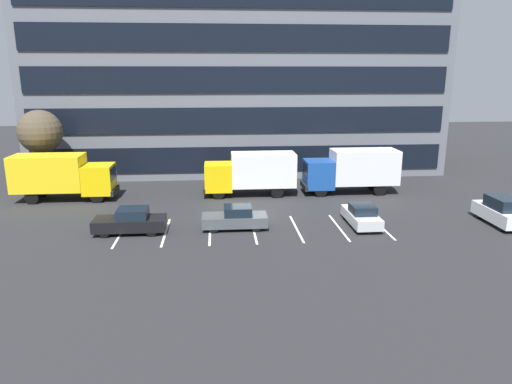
{
  "coord_description": "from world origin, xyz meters",
  "views": [
    {
      "loc": [
        -2.24,
        -31.95,
        9.88
      ],
      "look_at": [
        0.52,
        1.0,
        1.4
      ],
      "focal_mm": 33.0,
      "sensor_mm": 36.0,
      "label": 1
    }
  ],
  "objects_px": {
    "box_truck_yellow": "(252,172)",
    "sedan_charcoal": "(235,218)",
    "suv_white": "(501,211)",
    "sedan_black": "(130,221)",
    "box_truck_blue": "(352,169)",
    "box_truck_yellow_all": "(62,175)",
    "bare_tree": "(40,132)",
    "sedan_silver": "(362,216)"
  },
  "relations": [
    {
      "from": "box_truck_yellow",
      "to": "sedan_charcoal",
      "type": "bearing_deg",
      "value": -101.34
    },
    {
      "from": "box_truck_yellow",
      "to": "suv_white",
      "type": "height_order",
      "value": "box_truck_yellow"
    },
    {
      "from": "sedan_black",
      "to": "box_truck_blue",
      "type": "bearing_deg",
      "value": 27.72
    },
    {
      "from": "box_truck_blue",
      "to": "box_truck_yellow",
      "type": "bearing_deg",
      "value": -179.55
    },
    {
      "from": "box_truck_yellow_all",
      "to": "bare_tree",
      "type": "xyz_separation_m",
      "value": [
        -2.56,
        3.58,
        2.95
      ]
    },
    {
      "from": "sedan_black",
      "to": "bare_tree",
      "type": "xyz_separation_m",
      "value": [
        -9.23,
        12.04,
        4.23
      ]
    },
    {
      "from": "box_truck_blue",
      "to": "bare_tree",
      "type": "xyz_separation_m",
      "value": [
        -25.94,
        3.26,
        2.94
      ]
    },
    {
      "from": "sedan_silver",
      "to": "suv_white",
      "type": "height_order",
      "value": "suv_white"
    },
    {
      "from": "box_truck_yellow",
      "to": "sedan_silver",
      "type": "bearing_deg",
      "value": -52.13
    },
    {
      "from": "box_truck_yellow",
      "to": "sedan_charcoal",
      "type": "height_order",
      "value": "box_truck_yellow"
    },
    {
      "from": "suv_white",
      "to": "sedan_black",
      "type": "relative_size",
      "value": 0.95
    },
    {
      "from": "box_truck_blue",
      "to": "bare_tree",
      "type": "height_order",
      "value": "bare_tree"
    },
    {
      "from": "box_truck_yellow",
      "to": "suv_white",
      "type": "relative_size",
      "value": 1.78
    },
    {
      "from": "bare_tree",
      "to": "box_truck_blue",
      "type": "bearing_deg",
      "value": -7.16
    },
    {
      "from": "box_truck_yellow_all",
      "to": "sedan_charcoal",
      "type": "height_order",
      "value": "box_truck_yellow_all"
    },
    {
      "from": "bare_tree",
      "to": "box_truck_yellow",
      "type": "bearing_deg",
      "value": -10.73
    },
    {
      "from": "box_truck_blue",
      "to": "box_truck_yellow_all",
      "type": "bearing_deg",
      "value": -179.2
    },
    {
      "from": "box_truck_yellow",
      "to": "box_truck_blue",
      "type": "relative_size",
      "value": 0.96
    },
    {
      "from": "box_truck_yellow",
      "to": "bare_tree",
      "type": "bearing_deg",
      "value": 169.27
    },
    {
      "from": "sedan_charcoal",
      "to": "suv_white",
      "type": "bearing_deg",
      "value": -2.03
    },
    {
      "from": "sedan_black",
      "to": "suv_white",
      "type": "bearing_deg",
      "value": -0.85
    },
    {
      "from": "box_truck_yellow",
      "to": "box_truck_yellow_all",
      "type": "height_order",
      "value": "box_truck_yellow_all"
    },
    {
      "from": "box_truck_yellow",
      "to": "suv_white",
      "type": "distance_m",
      "value": 18.35
    },
    {
      "from": "box_truck_yellow",
      "to": "box_truck_blue",
      "type": "distance_m",
      "value": 8.4
    },
    {
      "from": "box_truck_yellow_all",
      "to": "sedan_silver",
      "type": "relative_size",
      "value": 1.92
    },
    {
      "from": "sedan_black",
      "to": "bare_tree",
      "type": "height_order",
      "value": "bare_tree"
    },
    {
      "from": "box_truck_blue",
      "to": "sedan_charcoal",
      "type": "xyz_separation_m",
      "value": [
        -10.1,
        -8.51,
        -1.33
      ]
    },
    {
      "from": "bare_tree",
      "to": "box_truck_yellow_all",
      "type": "bearing_deg",
      "value": -54.41
    },
    {
      "from": "box_truck_yellow",
      "to": "bare_tree",
      "type": "distance_m",
      "value": 18.1
    },
    {
      "from": "sedan_silver",
      "to": "bare_tree",
      "type": "bearing_deg",
      "value": 153.89
    },
    {
      "from": "sedan_silver",
      "to": "box_truck_yellow",
      "type": "bearing_deg",
      "value": 127.87
    },
    {
      "from": "box_truck_yellow",
      "to": "sedan_black",
      "type": "xyz_separation_m",
      "value": [
        -8.3,
        -8.71,
        -1.21
      ]
    },
    {
      "from": "box_truck_yellow",
      "to": "sedan_black",
      "type": "bearing_deg",
      "value": -133.62
    },
    {
      "from": "sedan_charcoal",
      "to": "box_truck_yellow",
      "type": "bearing_deg",
      "value": 78.66
    },
    {
      "from": "box_truck_blue",
      "to": "sedan_silver",
      "type": "height_order",
      "value": "box_truck_blue"
    },
    {
      "from": "box_truck_yellow",
      "to": "suv_white",
      "type": "bearing_deg",
      "value": -29.68
    },
    {
      "from": "sedan_charcoal",
      "to": "bare_tree",
      "type": "bearing_deg",
      "value": 143.39
    },
    {
      "from": "box_truck_blue",
      "to": "sedan_black",
      "type": "relative_size",
      "value": 1.76
    },
    {
      "from": "box_truck_yellow_all",
      "to": "suv_white",
      "type": "xyz_separation_m",
      "value": [
        30.89,
        -8.81,
        -1.11
      ]
    },
    {
      "from": "box_truck_yellow",
      "to": "sedan_charcoal",
      "type": "xyz_separation_m",
      "value": [
        -1.69,
        -8.45,
        -1.25
      ]
    },
    {
      "from": "box_truck_yellow",
      "to": "bare_tree",
      "type": "height_order",
      "value": "bare_tree"
    },
    {
      "from": "box_truck_yellow",
      "to": "box_truck_blue",
      "type": "height_order",
      "value": "box_truck_blue"
    }
  ]
}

